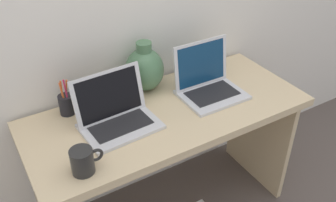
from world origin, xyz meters
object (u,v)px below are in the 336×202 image
Objects in this scene: laptop_right at (207,80)px; green_vase at (145,69)px; coffee_mug at (83,161)px; pen_cup at (67,104)px; laptop_left at (115,112)px.

green_vase is at bearing 143.26° from laptop_right.
coffee_mug is 0.40m from pen_cup.
laptop_right is 1.66× the size of pen_cup.
laptop_right is 0.31m from green_vase.
pen_cup is (-0.16, 0.18, -0.01)m from laptop_left.
green_vase is 0.63m from coffee_mug.
coffee_mug is (-0.23, -0.21, -0.01)m from laptop_left.
laptop_right is (0.50, 0.01, 0.00)m from laptop_left.
laptop_right is at bearing -36.74° from green_vase.
laptop_left is at bearing 43.19° from coffee_mug.
green_vase is 0.41m from pen_cup.
green_vase is at bearing 1.30° from pen_cup.
coffee_mug is at bearing -162.98° from laptop_right.
laptop_right reaches higher than pen_cup.
pen_cup is (-0.41, -0.01, -0.06)m from green_vase.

